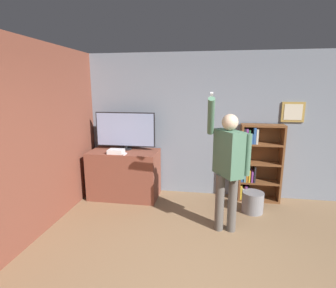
{
  "coord_description": "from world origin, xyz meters",
  "views": [
    {
      "loc": [
        0.03,
        -2.04,
        2.07
      ],
      "look_at": [
        -0.62,
        2.0,
        1.18
      ],
      "focal_mm": 28.0,
      "sensor_mm": 36.0,
      "label": 1
    }
  ],
  "objects_px": {
    "bookshelf": "(256,163)",
    "waste_bin": "(253,202)",
    "television": "(125,130)",
    "person": "(228,162)",
    "game_console": "(116,151)"
  },
  "relations": [
    {
      "from": "bookshelf",
      "to": "waste_bin",
      "type": "relative_size",
      "value": 4.06
    },
    {
      "from": "television",
      "to": "person",
      "type": "relative_size",
      "value": 0.57
    },
    {
      "from": "waste_bin",
      "to": "television",
      "type": "bearing_deg",
      "value": 169.74
    },
    {
      "from": "game_console",
      "to": "television",
      "type": "bearing_deg",
      "value": 76.81
    },
    {
      "from": "person",
      "to": "waste_bin",
      "type": "xyz_separation_m",
      "value": [
        0.49,
        0.67,
        -0.88
      ]
    },
    {
      "from": "television",
      "to": "waste_bin",
      "type": "distance_m",
      "value": 2.61
    },
    {
      "from": "television",
      "to": "bookshelf",
      "type": "distance_m",
      "value": 2.5
    },
    {
      "from": "game_console",
      "to": "bookshelf",
      "type": "height_order",
      "value": "bookshelf"
    },
    {
      "from": "television",
      "to": "bookshelf",
      "type": "xyz_separation_m",
      "value": [
        2.43,
        0.11,
        -0.57
      ]
    },
    {
      "from": "game_console",
      "to": "bookshelf",
      "type": "xyz_separation_m",
      "value": [
        2.51,
        0.44,
        -0.23
      ]
    },
    {
      "from": "waste_bin",
      "to": "bookshelf",
      "type": "bearing_deg",
      "value": 79.24
    },
    {
      "from": "person",
      "to": "game_console",
      "type": "bearing_deg",
      "value": -142.12
    },
    {
      "from": "bookshelf",
      "to": "person",
      "type": "height_order",
      "value": "person"
    },
    {
      "from": "game_console",
      "to": "waste_bin",
      "type": "bearing_deg",
      "value": -2.18
    },
    {
      "from": "person",
      "to": "waste_bin",
      "type": "height_order",
      "value": "person"
    }
  ]
}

